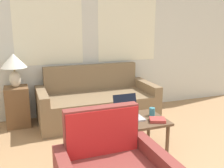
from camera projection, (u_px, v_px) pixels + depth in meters
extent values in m
cube|color=silver|center=(95.00, 39.00, 4.53)|extent=(6.53, 0.05, 2.60)
cube|color=white|center=(48.00, 24.00, 4.18)|extent=(1.10, 0.01, 1.30)
cube|color=white|center=(128.00, 24.00, 4.65)|extent=(1.10, 0.01, 1.30)
cube|color=#846B4C|center=(98.00, 108.00, 4.28)|extent=(1.61, 0.85, 0.43)
cube|color=#846B4C|center=(92.00, 89.00, 4.56)|extent=(1.61, 0.12, 0.88)
cube|color=#846B4C|center=(43.00, 110.00, 3.97)|extent=(0.14, 0.85, 0.58)
cube|color=#846B4C|center=(146.00, 98.00, 4.56)|extent=(0.14, 0.85, 0.58)
cube|color=brown|center=(102.00, 151.00, 2.41)|extent=(0.68, 0.10, 0.87)
cube|color=red|center=(104.00, 144.00, 2.33)|extent=(0.66, 0.01, 0.62)
cube|color=brown|center=(18.00, 107.00, 4.05)|extent=(0.35, 0.35, 0.62)
ellipsoid|color=beige|center=(15.00, 79.00, 3.95)|extent=(0.17, 0.17, 0.24)
cylinder|color=tan|center=(14.00, 69.00, 3.91)|extent=(0.02, 0.02, 0.06)
cone|color=white|center=(13.00, 61.00, 3.88)|extent=(0.38, 0.38, 0.21)
cube|color=brown|center=(131.00, 121.00, 3.18)|extent=(0.86, 0.57, 0.03)
cylinder|color=brown|center=(108.00, 151.00, 2.89)|extent=(0.04, 0.04, 0.40)
cylinder|color=brown|center=(167.00, 141.00, 3.15)|extent=(0.04, 0.04, 0.40)
cylinder|color=brown|center=(96.00, 134.00, 3.32)|extent=(0.04, 0.04, 0.40)
cylinder|color=brown|center=(149.00, 126.00, 3.58)|extent=(0.04, 0.04, 0.40)
cube|color=#B7B7BC|center=(130.00, 118.00, 3.21)|extent=(0.31, 0.26, 0.02)
cube|color=black|center=(125.00, 104.00, 3.33)|extent=(0.31, 0.08, 0.25)
cylinder|color=teal|center=(108.00, 121.00, 3.04)|extent=(0.08, 0.08, 0.08)
cylinder|color=teal|center=(152.00, 112.00, 3.32)|extent=(0.07, 0.07, 0.10)
cube|color=#B23D38|center=(157.00, 120.00, 3.13)|extent=(0.23, 0.21, 0.04)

